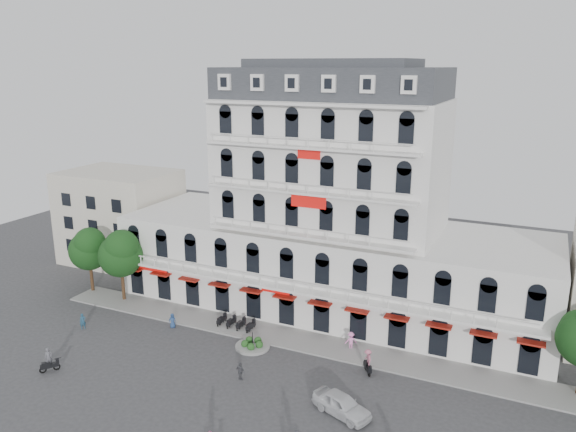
# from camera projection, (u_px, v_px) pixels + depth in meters

# --- Properties ---
(ground) EXTENTS (120.00, 120.00, 0.00)m
(ground) POSITION_uv_depth(u_px,v_px,m) (250.00, 388.00, 45.31)
(ground) COLOR #38383A
(ground) RESTS_ON ground
(sidewalk) EXTENTS (53.00, 4.00, 0.16)m
(sidewalk) POSITION_uv_depth(u_px,v_px,m) (295.00, 339.00, 53.18)
(sidewalk) COLOR gray
(sidewalk) RESTS_ON ground
(main_building) EXTENTS (45.00, 15.00, 25.80)m
(main_building) POSITION_uv_depth(u_px,v_px,m) (331.00, 216.00, 58.47)
(main_building) COLOR silver
(main_building) RESTS_ON ground
(flank_building_west) EXTENTS (14.00, 10.00, 12.00)m
(flank_building_west) POSITION_uv_depth(u_px,v_px,m) (121.00, 217.00, 73.40)
(flank_building_west) COLOR beige
(flank_building_west) RESTS_ON ground
(traffic_island) EXTENTS (3.20, 3.20, 1.60)m
(traffic_island) POSITION_uv_depth(u_px,v_px,m) (253.00, 345.00, 51.72)
(traffic_island) COLOR gray
(traffic_island) RESTS_ON ground
(parked_scooter_row) EXTENTS (4.40, 1.80, 1.10)m
(parked_scooter_row) POSITION_uv_depth(u_px,v_px,m) (236.00, 328.00, 55.59)
(parked_scooter_row) COLOR black
(parked_scooter_row) RESTS_ON ground
(tree_west_outer) EXTENTS (4.50, 4.48, 7.76)m
(tree_west_outer) POSITION_uv_depth(u_px,v_px,m) (89.00, 247.00, 63.15)
(tree_west_outer) COLOR #382314
(tree_west_outer) RESTS_ON ground
(tree_west_inner) EXTENTS (4.76, 4.76, 8.25)m
(tree_west_inner) POSITION_uv_depth(u_px,v_px,m) (121.00, 252.00, 60.60)
(tree_west_inner) COLOR #382314
(tree_west_inner) RESTS_ON ground
(parked_car) EXTENTS (5.15, 3.48, 1.63)m
(parked_car) POSITION_uv_depth(u_px,v_px,m) (342.00, 404.00, 41.74)
(parked_car) COLOR silver
(parked_car) RESTS_ON ground
(rider_west) EXTENTS (1.19, 1.42, 2.20)m
(rider_west) POSITION_uv_depth(u_px,v_px,m) (49.00, 361.00, 47.52)
(rider_west) COLOR black
(rider_west) RESTS_ON ground
(rider_center) EXTENTS (1.15, 1.50, 2.22)m
(rider_center) POSITION_uv_depth(u_px,v_px,m) (368.00, 361.00, 47.21)
(rider_center) COLOR black
(rider_center) RESTS_ON ground
(pedestrian_left) EXTENTS (0.86, 0.74, 1.49)m
(pedestrian_left) POSITION_uv_depth(u_px,v_px,m) (172.00, 321.00, 55.54)
(pedestrian_left) COLOR navy
(pedestrian_left) RESTS_ON ground
(pedestrian_mid) EXTENTS (0.98, 0.56, 1.56)m
(pedestrian_mid) POSITION_uv_depth(u_px,v_px,m) (240.00, 371.00, 46.31)
(pedestrian_mid) COLOR #4C4D53
(pedestrian_mid) RESTS_ON ground
(pedestrian_right) EXTENTS (1.27, 1.12, 1.71)m
(pedestrian_right) POSITION_uv_depth(u_px,v_px,m) (351.00, 341.00, 51.26)
(pedestrian_right) COLOR #F682D0
(pedestrian_right) RESTS_ON ground
(pedestrian_far) EXTENTS (0.68, 0.69, 1.61)m
(pedestrian_far) POSITION_uv_depth(u_px,v_px,m) (83.00, 321.00, 55.24)
(pedestrian_far) COLOR navy
(pedestrian_far) RESTS_ON ground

